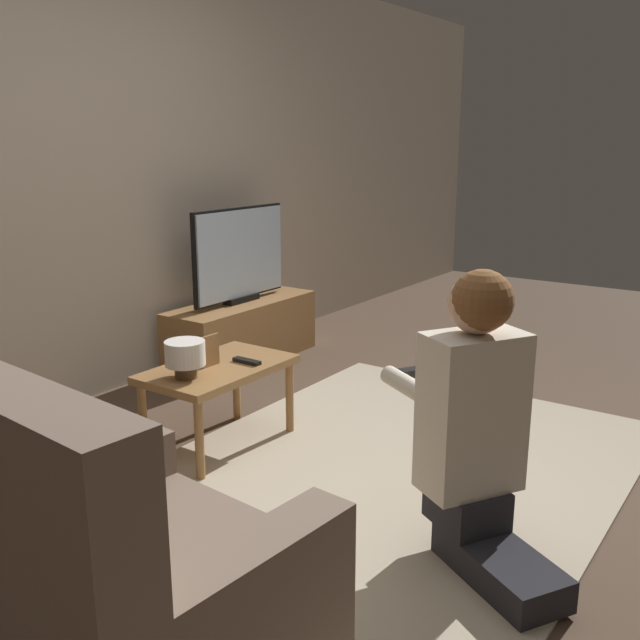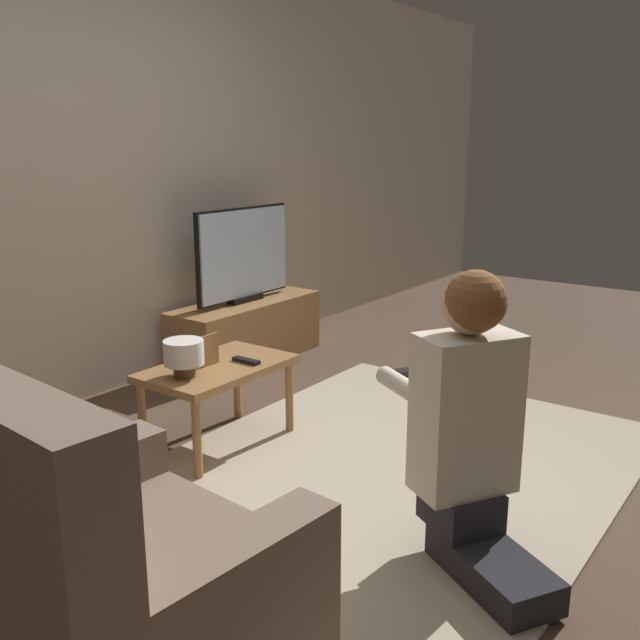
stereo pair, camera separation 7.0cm
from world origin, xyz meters
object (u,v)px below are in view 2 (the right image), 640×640
Objects in this scene: tv at (244,254)px; armchair at (108,603)px; person_kneeling at (469,421)px; coffee_table at (218,376)px; table_lamp at (184,355)px.

tv reaches higher than armchair.
person_kneeling is at bearing -106.10° from armchair.
coffee_table is (-1.12, -0.83, -0.36)m from tv.
person_kneeling reaches higher than coffee_table.
coffee_table is at bearing -67.34° from person_kneeling.
table_lamp reaches higher than coffee_table.
person_kneeling reaches higher than tv.
coffee_table is 0.27m from table_lamp.
tv is 3.06m from armchair.
armchair is at bearing -145.73° from coffee_table.
armchair is (-2.47, -1.75, -0.41)m from tv.
person_kneeling is at bearing -98.24° from coffee_table.
person_kneeling is 5.72× the size of table_lamp.
tv is at bearing -49.75° from armchair.
coffee_table is at bearing -143.42° from tv.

